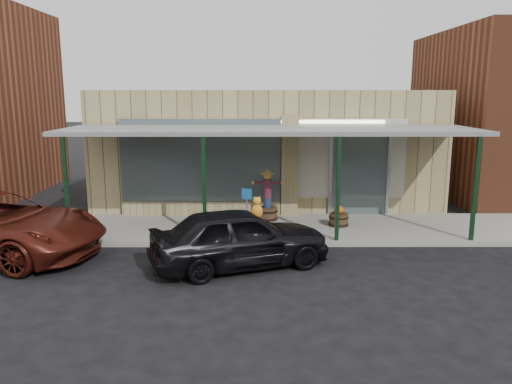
{
  "coord_description": "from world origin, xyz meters",
  "views": [
    {
      "loc": [
        -0.45,
        -10.99,
        4.14
      ],
      "look_at": [
        -0.41,
        2.6,
        1.41
      ],
      "focal_mm": 35.0,
      "sensor_mm": 36.0,
      "label": 1
    }
  ],
  "objects_px": {
    "barrel_pumpkin": "(339,218)",
    "handicap_sign": "(247,206)",
    "barrel_scarecrow": "(267,203)",
    "parked_sedan": "(240,237)"
  },
  "relations": [
    {
      "from": "barrel_scarecrow",
      "to": "parked_sedan",
      "type": "bearing_deg",
      "value": -109.66
    },
    {
      "from": "barrel_scarecrow",
      "to": "barrel_pumpkin",
      "type": "relative_size",
      "value": 2.41
    },
    {
      "from": "barrel_scarecrow",
      "to": "handicap_sign",
      "type": "bearing_deg",
      "value": -116.42
    },
    {
      "from": "barrel_pumpkin",
      "to": "parked_sedan",
      "type": "bearing_deg",
      "value": -132.59
    },
    {
      "from": "barrel_scarecrow",
      "to": "parked_sedan",
      "type": "relative_size",
      "value": 0.35
    },
    {
      "from": "barrel_pumpkin",
      "to": "barrel_scarecrow",
      "type": "bearing_deg",
      "value": 162.23
    },
    {
      "from": "barrel_scarecrow",
      "to": "barrel_pumpkin",
      "type": "xyz_separation_m",
      "value": [
        2.15,
        -0.69,
        -0.31
      ]
    },
    {
      "from": "barrel_pumpkin",
      "to": "handicap_sign",
      "type": "distance_m",
      "value": 3.09
    },
    {
      "from": "barrel_pumpkin",
      "to": "handicap_sign",
      "type": "height_order",
      "value": "handicap_sign"
    },
    {
      "from": "barrel_pumpkin",
      "to": "handicap_sign",
      "type": "bearing_deg",
      "value": -156.18
    }
  ]
}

